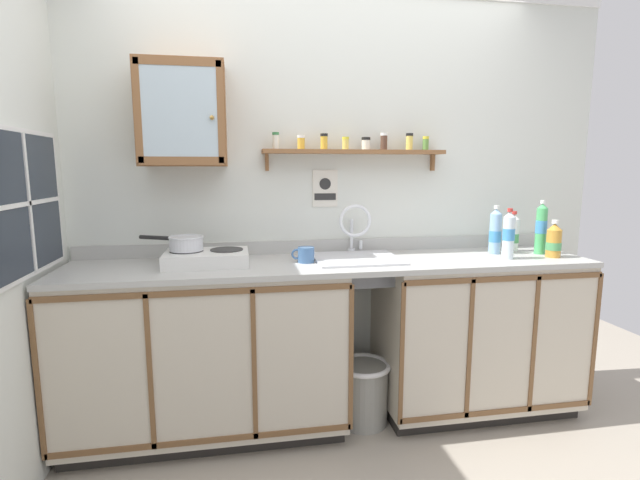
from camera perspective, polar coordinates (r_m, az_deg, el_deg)
name	(u,v)px	position (r m, az deg, el deg)	size (l,w,h in m)	color
floor	(348,458)	(2.66, 3.49, -25.17)	(5.96, 5.96, 0.00)	#9E9384
back_wall	(324,199)	(2.88, 0.51, 5.05)	(3.56, 0.07, 2.57)	silver
lower_cabinet_run	(207,353)	(2.71, -13.69, -13.32)	(1.52, 0.59, 0.94)	black
lower_cabinet_run_right	(475,335)	(3.05, 18.48, -10.98)	(1.18, 0.59, 0.94)	black
countertop	(334,264)	(2.62, 1.77, -2.91)	(2.92, 0.61, 0.03)	#B2B2AD
backsplash	(325,246)	(2.88, 0.63, -0.71)	(2.92, 0.02, 0.08)	#B2B2AD
sink	(356,261)	(2.69, 4.47, -2.60)	(0.48, 0.47, 0.43)	silver
hot_plate_stove	(207,258)	(2.58, -13.72, -2.14)	(0.44, 0.31, 0.08)	silver
saucepan	(185,243)	(2.60, -16.21, -0.31)	(0.36, 0.23, 0.08)	silver
bottle_water_blue_0	(495,232)	(3.02, 20.70, 0.91)	(0.07, 0.07, 0.29)	#8CB7E0
bottle_juice_amber_1	(554,241)	(3.04, 26.75, -0.14)	(0.09, 0.09, 0.22)	gold
bottle_soda_green_2	(541,228)	(3.11, 25.49, 1.31)	(0.07, 0.07, 0.33)	#4CB266
bottle_opaque_white_3	(513,234)	(3.15, 22.61, 0.72)	(0.07, 0.07, 0.25)	white
bottle_water_clear_4	(509,235)	(2.87, 22.13, 0.57)	(0.07, 0.07, 0.29)	silver
mug	(306,255)	(2.57, -1.79, -1.81)	(0.13, 0.09, 0.09)	#3F6699
wall_cabinet	(182,114)	(2.70, -16.52, 14.55)	(0.46, 0.28, 0.55)	brown
spice_shelf	(355,150)	(2.82, 4.28, 10.99)	(1.10, 0.14, 0.22)	brown
warning_sign	(326,189)	(2.85, 0.69, 6.32)	(0.16, 0.01, 0.22)	silver
window	(26,203)	(2.51, -32.37, 3.82)	(0.03, 0.76, 0.67)	#262D38
trash_bin	(363,391)	(2.87, 5.33, -17.99)	(0.32, 0.32, 0.37)	gray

